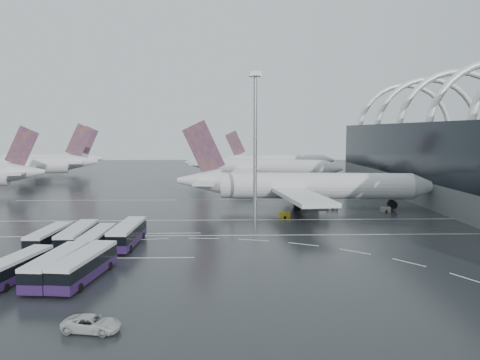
{
  "coord_description": "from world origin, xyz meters",
  "views": [
    {
      "loc": [
        -5.31,
        -81.05,
        17.91
      ],
      "look_at": [
        -2.43,
        22.73,
        7.0
      ],
      "focal_mm": 35.0,
      "sensor_mm": 36.0,
      "label": 1
    }
  ],
  "objects_px": {
    "jet_remote_far": "(48,161)",
    "jet_remote_mid": "(32,165)",
    "airliner_gate_c": "(278,161)",
    "airliner_gate_b": "(258,168)",
    "bus_row_near_a": "(49,238)",
    "bus_row_near_b": "(78,237)",
    "gse_cart_belly_b": "(332,206)",
    "gse_cart_belly_c": "(285,215)",
    "bus_row_near_c": "(97,239)",
    "bus_row_far_b": "(57,266)",
    "airliner_main": "(302,186)",
    "floodlight_mast": "(255,128)",
    "bus_row_far_c": "(84,265)",
    "bus_row_near_d": "(128,234)",
    "bus_row_far_a": "(16,267)",
    "gse_cart_belly_d": "(386,209)",
    "van_curve_a": "(92,324)"
  },
  "relations": [
    {
      "from": "bus_row_far_c",
      "to": "floodlight_mast",
      "type": "height_order",
      "value": "floodlight_mast"
    },
    {
      "from": "bus_row_near_d",
      "to": "bus_row_far_c",
      "type": "height_order",
      "value": "bus_row_near_d"
    },
    {
      "from": "jet_remote_far",
      "to": "bus_row_near_a",
      "type": "distance_m",
      "value": 136.33
    },
    {
      "from": "jet_remote_far",
      "to": "bus_row_near_a",
      "type": "bearing_deg",
      "value": 105.17
    },
    {
      "from": "bus_row_far_b",
      "to": "bus_row_far_c",
      "type": "xyz_separation_m",
      "value": [
        3.33,
        -0.15,
        0.06
      ]
    },
    {
      "from": "airliner_gate_b",
      "to": "bus_row_near_b",
      "type": "height_order",
      "value": "airliner_gate_b"
    },
    {
      "from": "airliner_gate_c",
      "to": "bus_row_near_a",
      "type": "relative_size",
      "value": 4.19
    },
    {
      "from": "gse_cart_belly_b",
      "to": "gse_cart_belly_c",
      "type": "distance_m",
      "value": 17.11
    },
    {
      "from": "airliner_main",
      "to": "gse_cart_belly_b",
      "type": "relative_size",
      "value": 25.2
    },
    {
      "from": "bus_row_near_b",
      "to": "bus_row_near_d",
      "type": "relative_size",
      "value": 0.96
    },
    {
      "from": "airliner_gate_b",
      "to": "jet_remote_far",
      "type": "xyz_separation_m",
      "value": [
        -86.21,
        33.75,
        0.22
      ]
    },
    {
      "from": "bus_row_near_b",
      "to": "gse_cart_belly_b",
      "type": "bearing_deg",
      "value": -53.41
    },
    {
      "from": "bus_row_far_a",
      "to": "bus_row_near_a",
      "type": "bearing_deg",
      "value": 17.18
    },
    {
      "from": "bus_row_near_b",
      "to": "bus_row_far_b",
      "type": "relative_size",
      "value": 1.0
    },
    {
      "from": "airliner_main",
      "to": "floodlight_mast",
      "type": "bearing_deg",
      "value": -123.37
    },
    {
      "from": "bus_row_near_c",
      "to": "floodlight_mast",
      "type": "bearing_deg",
      "value": -47.2
    },
    {
      "from": "jet_remote_mid",
      "to": "bus_row_far_c",
      "type": "distance_m",
      "value": 128.4
    },
    {
      "from": "bus_row_near_b",
      "to": "bus_row_far_a",
      "type": "bearing_deg",
      "value": 171.11
    },
    {
      "from": "airliner_main",
      "to": "jet_remote_far",
      "type": "distance_m",
      "value": 130.41
    },
    {
      "from": "bus_row_near_b",
      "to": "bus_row_far_b",
      "type": "height_order",
      "value": "bus_row_near_b"
    },
    {
      "from": "airliner_main",
      "to": "bus_row_near_c",
      "type": "xyz_separation_m",
      "value": [
        -36.98,
        -37.13,
        -3.51
      ]
    },
    {
      "from": "airliner_gate_c",
      "to": "jet_remote_mid",
      "type": "height_order",
      "value": "jet_remote_mid"
    },
    {
      "from": "bus_row_near_b",
      "to": "airliner_gate_c",
      "type": "bearing_deg",
      "value": -18.8
    },
    {
      "from": "bus_row_near_d",
      "to": "bus_row_far_a",
      "type": "xyz_separation_m",
      "value": [
        -9.7,
        -17.2,
        -0.23
      ]
    },
    {
      "from": "van_curve_a",
      "to": "airliner_gate_c",
      "type": "bearing_deg",
      "value": -2.12
    },
    {
      "from": "jet_remote_mid",
      "to": "jet_remote_far",
      "type": "distance_m",
      "value": 27.05
    },
    {
      "from": "bus_row_near_c",
      "to": "bus_row_far_b",
      "type": "relative_size",
      "value": 0.91
    },
    {
      "from": "airliner_gate_b",
      "to": "bus_row_near_c",
      "type": "distance_m",
      "value": 99.95
    },
    {
      "from": "airliner_gate_b",
      "to": "bus_row_far_c",
      "type": "relative_size",
      "value": 4.1
    },
    {
      "from": "jet_remote_mid",
      "to": "van_curve_a",
      "type": "distance_m",
      "value": 143.93
    },
    {
      "from": "jet_remote_mid",
      "to": "bus_row_near_a",
      "type": "relative_size",
      "value": 3.9
    },
    {
      "from": "bus_row_near_c",
      "to": "jet_remote_mid",
      "type": "bearing_deg",
      "value": 28.1
    },
    {
      "from": "floodlight_mast",
      "to": "airliner_gate_b",
      "type": "bearing_deg",
      "value": 85.84
    },
    {
      "from": "jet_remote_far",
      "to": "gse_cart_belly_c",
      "type": "distance_m",
      "value": 135.63
    },
    {
      "from": "bus_row_near_d",
      "to": "bus_row_far_b",
      "type": "bearing_deg",
      "value": 166.26
    },
    {
      "from": "bus_row_far_b",
      "to": "van_curve_a",
      "type": "bearing_deg",
      "value": -144.89
    },
    {
      "from": "airliner_gate_c",
      "to": "gse_cart_belly_c",
      "type": "bearing_deg",
      "value": -103.08
    },
    {
      "from": "bus_row_near_b",
      "to": "gse_cart_belly_b",
      "type": "relative_size",
      "value": 5.48
    },
    {
      "from": "airliner_gate_c",
      "to": "gse_cart_belly_d",
      "type": "height_order",
      "value": "airliner_gate_c"
    },
    {
      "from": "bus_row_far_b",
      "to": "gse_cart_belly_c",
      "type": "relative_size",
      "value": 5.89
    },
    {
      "from": "gse_cart_belly_c",
      "to": "gse_cart_belly_d",
      "type": "bearing_deg",
      "value": 16.04
    },
    {
      "from": "airliner_gate_b",
      "to": "airliner_gate_c",
      "type": "bearing_deg",
      "value": 93.18
    },
    {
      "from": "airliner_gate_b",
      "to": "gse_cart_belly_c",
      "type": "height_order",
      "value": "airliner_gate_b"
    },
    {
      "from": "van_curve_a",
      "to": "bus_row_far_b",
      "type": "bearing_deg",
      "value": 39.13
    },
    {
      "from": "bus_row_near_c",
      "to": "bus_row_near_d",
      "type": "height_order",
      "value": "bus_row_near_d"
    },
    {
      "from": "airliner_gate_c",
      "to": "bus_row_near_b",
      "type": "distance_m",
      "value": 142.24
    },
    {
      "from": "jet_remote_mid",
      "to": "bus_row_near_a",
      "type": "xyz_separation_m",
      "value": [
        43.71,
        -100.83,
        -3.75
      ]
    },
    {
      "from": "jet_remote_far",
      "to": "van_curve_a",
      "type": "bearing_deg",
      "value": 106.33
    },
    {
      "from": "airliner_main",
      "to": "bus_row_far_a",
      "type": "relative_size",
      "value": 4.94
    },
    {
      "from": "jet_remote_far",
      "to": "jet_remote_mid",
      "type": "bearing_deg",
      "value": 93.75
    }
  ]
}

